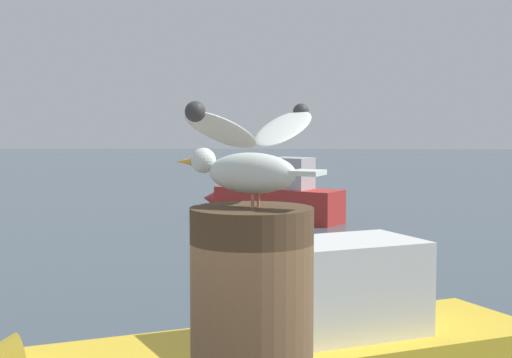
# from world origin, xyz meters

# --- Properties ---
(seagull) EXTENTS (0.38, 0.64, 0.26)m
(seagull) POSITION_xyz_m (-0.62, -0.53, 2.71)
(seagull) COLOR #C67560
(seagull) RESTS_ON mooring_post
(boat_red) EXTENTS (3.99, 2.85, 1.65)m
(boat_red) POSITION_xyz_m (-1.08, 18.99, 0.54)
(boat_red) COLOR #B72D28
(boat_red) RESTS_ON ground_plane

